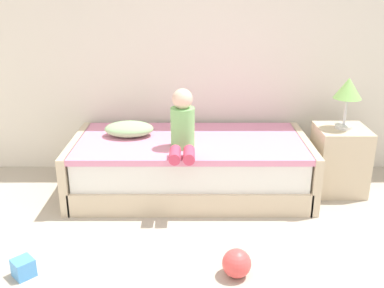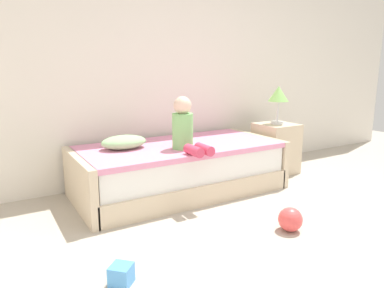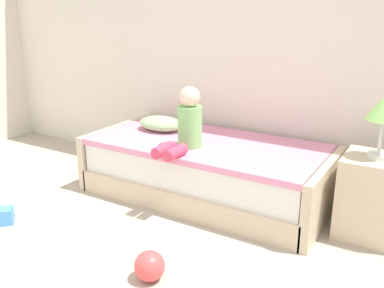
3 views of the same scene
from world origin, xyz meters
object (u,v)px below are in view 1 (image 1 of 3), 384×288
(table_lamp, at_px, (350,91))
(toy_block, at_px, (25,267))
(nightstand, at_px, (341,160))
(child_figure, at_px, (184,125))
(bed, at_px, (192,166))
(toy_ball, at_px, (238,263))
(pillow, at_px, (131,129))

(table_lamp, bearing_deg, toy_block, -152.41)
(nightstand, xyz_separation_m, toy_block, (-2.43, -1.27, -0.24))
(nightstand, distance_m, child_figure, 1.49)
(bed, bearing_deg, child_figure, -105.36)
(bed, relative_size, table_lamp, 4.69)
(child_figure, distance_m, toy_ball, 1.25)
(child_figure, bearing_deg, bed, 74.64)
(child_figure, xyz_separation_m, toy_ball, (0.37, -1.03, -0.61))
(child_figure, height_order, pillow, child_figure)
(table_lamp, height_order, pillow, table_lamp)
(bed, distance_m, toy_block, 1.67)
(nightstand, bearing_deg, toy_block, -152.41)
(pillow, relative_size, toy_ball, 2.31)
(bed, height_order, toy_block, bed)
(toy_block, bearing_deg, pillow, 68.56)
(table_lamp, relative_size, toy_ball, 2.36)
(child_figure, distance_m, pillow, 0.61)
(child_figure, xyz_separation_m, toy_block, (-1.02, -1.03, -0.64))
(toy_ball, bearing_deg, pillow, 122.36)
(bed, relative_size, pillow, 4.80)
(nightstand, xyz_separation_m, child_figure, (-1.41, -0.25, 0.40))
(child_figure, height_order, toy_ball, child_figure)
(pillow, xyz_separation_m, toy_ball, (0.86, -1.35, -0.47))
(pillow, bearing_deg, nightstand, -2.50)
(bed, distance_m, toy_ball, 1.30)
(nightstand, relative_size, table_lamp, 1.33)
(child_figure, relative_size, toy_block, 4.10)
(table_lamp, bearing_deg, child_figure, -170.14)
(nightstand, relative_size, toy_block, 4.83)
(bed, bearing_deg, pillow, 169.74)
(bed, height_order, pillow, pillow)
(bed, bearing_deg, nightstand, 0.72)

